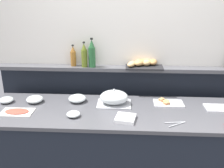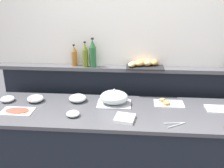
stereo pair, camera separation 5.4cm
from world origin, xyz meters
The scene contains 17 objects.
ground_plane centered at (0.00, 0.60, 0.00)m, with size 12.00×12.00×0.00m, color #4C4C51.
buffet_counter centered at (0.00, 0.00, 0.46)m, with size 2.75×0.75×0.91m.
back_ledge_unit centered at (0.00, 0.55, 0.64)m, with size 2.91×0.22×1.21m.
upper_wall_panel centered at (0.00, 0.57, 1.91)m, with size 3.51×0.08×1.39m, color white.
sandwich_platter_side centered at (0.41, 0.19, 0.92)m, with size 0.30×0.18×0.04m.
cold_cuts_platter centered at (-1.04, -0.10, 0.92)m, with size 0.30×0.18×0.02m.
serving_cloche centered at (-0.13, 0.13, 0.99)m, with size 0.34×0.24×0.17m.
glass_bowl_large centered at (-0.51, 0.18, 0.95)m, with size 0.18×0.18×0.07m.
glass_bowl_medium centered at (-0.49, -0.15, 0.94)m, with size 0.12×0.12×0.05m.
glass_bowl_small centered at (-0.95, 0.14, 0.94)m, with size 0.17×0.17×0.07m.
glass_bowl_extra centered at (-1.24, 0.12, 0.94)m, with size 0.14×0.14×0.06m.
serving_tongs centered at (0.43, -0.24, 0.92)m, with size 0.19×0.11×0.01m.
napkin_stack centered at (-0.01, -0.19, 0.93)m, with size 0.17×0.17×0.03m, color white.
olive_oil_bottle centered at (-0.47, 0.45, 1.34)m, with size 0.06×0.06×0.28m.
vinegar_bottle_amber centered at (-0.60, 0.48, 1.32)m, with size 0.06×0.06×0.24m.
wine_bottle_green centered at (-0.38, 0.45, 1.36)m, with size 0.08×0.08×0.32m.
bread_basket centered at (0.16, 0.49, 1.25)m, with size 0.40×0.27×0.08m.
Camera 2 is at (0.04, -2.23, 2.01)m, focal length 41.30 mm.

